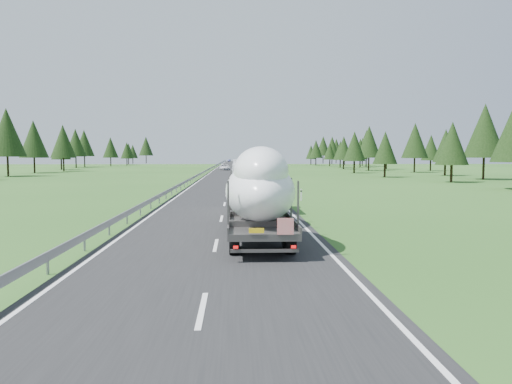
{
  "coord_description": "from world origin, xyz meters",
  "views": [
    {
      "loc": [
        0.85,
        -12.34,
        3.91
      ],
      "look_at": [
        1.92,
        13.38,
        1.99
      ],
      "focal_mm": 35.0,
      "sensor_mm": 36.0,
      "label": 1
    }
  ],
  "objects_px": {
    "highway_sign": "(269,166)",
    "boat_truck": "(256,187)",
    "distant_car_blue": "(229,160)",
    "distant_car_dark": "(242,164)",
    "distant_van": "(225,167)"
  },
  "relations": [
    {
      "from": "boat_truck",
      "to": "distant_car_blue",
      "type": "bearing_deg",
      "value": 90.99
    },
    {
      "from": "highway_sign",
      "to": "boat_truck",
      "type": "distance_m",
      "value": 66.28
    },
    {
      "from": "distant_van",
      "to": "distant_car_blue",
      "type": "xyz_separation_m",
      "value": [
        -0.81,
        162.25,
        -0.09
      ]
    },
    {
      "from": "highway_sign",
      "to": "boat_truck",
      "type": "bearing_deg",
      "value": -94.57
    },
    {
      "from": "highway_sign",
      "to": "distant_car_dark",
      "type": "bearing_deg",
      "value": 92.93
    },
    {
      "from": "highway_sign",
      "to": "distant_car_blue",
      "type": "height_order",
      "value": "highway_sign"
    },
    {
      "from": "distant_car_blue",
      "to": "highway_sign",
      "type": "bearing_deg",
      "value": -82.07
    },
    {
      "from": "boat_truck",
      "to": "distant_car_dark",
      "type": "bearing_deg",
      "value": 89.56
    },
    {
      "from": "distant_van",
      "to": "distant_car_dark",
      "type": "distance_m",
      "value": 45.46
    },
    {
      "from": "boat_truck",
      "to": "distant_car_blue",
      "type": "distance_m",
      "value": 264.11
    },
    {
      "from": "boat_truck",
      "to": "distant_van",
      "type": "height_order",
      "value": "boat_truck"
    },
    {
      "from": "highway_sign",
      "to": "boat_truck",
      "type": "xyz_separation_m",
      "value": [
        -5.28,
        -66.07,
        0.42
      ]
    },
    {
      "from": "distant_van",
      "to": "distant_car_blue",
      "type": "distance_m",
      "value": 162.25
    },
    {
      "from": "distant_car_blue",
      "to": "distant_van",
      "type": "bearing_deg",
      "value": -84.62
    },
    {
      "from": "distant_car_blue",
      "to": "boat_truck",
      "type": "bearing_deg",
      "value": -83.92
    }
  ]
}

